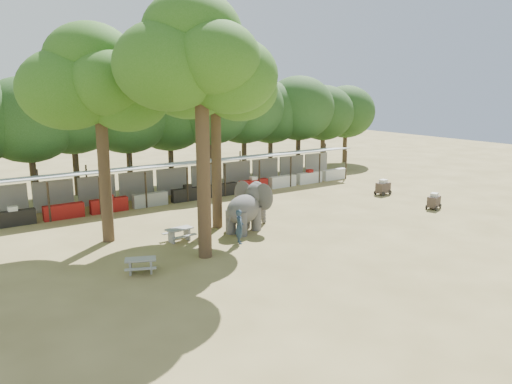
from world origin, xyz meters
TOP-DOWN VIEW (x-y plane):
  - ground at (0.00, 0.00)m, footprint 100.00×100.00m
  - vendor_stalls at (-0.00, 13.84)m, footprint 28.00×2.99m
  - yard_tree_left at (-9.13, 7.19)m, footprint 7.10×6.90m
  - yard_tree_center at (-6.13, 2.19)m, footprint 7.10×6.90m
  - yard_tree_back at (-3.13, 6.19)m, footprint 7.10×6.90m
  - backdrop_trees at (0.00, 19.00)m, footprint 46.46×5.95m
  - elephant at (-1.87, 4.54)m, footprint 3.57×2.74m
  - handler at (-3.54, 2.81)m, footprint 0.61×0.74m
  - picnic_table_near at (-9.33, 1.73)m, footprint 1.68×1.61m
  - picnic_table_far at (-5.97, 4.86)m, footprint 1.50×1.38m
  - cart_front at (10.91, 1.66)m, footprint 1.25×1.00m
  - cart_back at (11.47, 6.49)m, footprint 1.23×0.86m

SIDE VIEW (x-z plane):
  - ground at x=0.00m, z-range 0.00..0.00m
  - picnic_table_near at x=-9.33m, z-range 0.10..0.76m
  - picnic_table_far at x=-5.97m, z-range 0.11..0.81m
  - cart_front at x=10.91m, z-range -0.01..1.05m
  - cart_back at x=11.47m, z-range -0.01..1.13m
  - handler at x=-3.54m, z-range 0.00..1.78m
  - vendor_stalls at x=0.00m, z-range -0.22..2.58m
  - elephant at x=-1.87m, z-range 0.00..2.66m
  - backdrop_trees at x=0.00m, z-range 1.35..9.68m
  - yard_tree_left at x=-9.13m, z-range 2.69..13.71m
  - yard_tree_back at x=-3.13m, z-range 2.86..14.22m
  - yard_tree_center at x=-6.13m, z-range 3.19..15.23m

